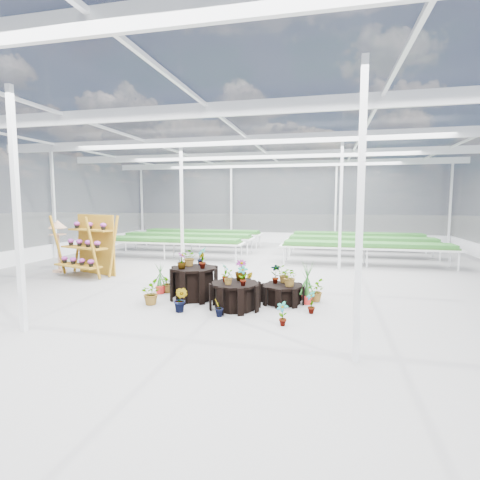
% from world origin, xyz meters
% --- Properties ---
extents(ground_plane, '(24.00, 24.00, 0.00)m').
position_xyz_m(ground_plane, '(0.00, 0.00, 0.00)').
color(ground_plane, gray).
rests_on(ground_plane, ground).
extents(greenhouse_shell, '(18.00, 24.00, 4.50)m').
position_xyz_m(greenhouse_shell, '(0.00, 0.00, 2.25)').
color(greenhouse_shell, white).
rests_on(greenhouse_shell, ground).
extents(steel_frame, '(18.00, 24.00, 4.50)m').
position_xyz_m(steel_frame, '(0.00, 0.00, 2.25)').
color(steel_frame, silver).
rests_on(steel_frame, ground).
extents(nursery_benches, '(16.00, 7.00, 0.84)m').
position_xyz_m(nursery_benches, '(0.00, 7.20, 0.42)').
color(nursery_benches, silver).
rests_on(nursery_benches, ground).
extents(plinth_tall, '(1.32, 1.32, 0.80)m').
position_xyz_m(plinth_tall, '(-0.66, -1.07, 0.40)').
color(plinth_tall, black).
rests_on(plinth_tall, ground).
extents(plinth_mid, '(1.45, 1.45, 0.60)m').
position_xyz_m(plinth_mid, '(0.54, -1.67, 0.30)').
color(plinth_mid, black).
rests_on(plinth_mid, ground).
extents(plinth_low, '(1.08, 1.08, 0.45)m').
position_xyz_m(plinth_low, '(1.54, -0.97, 0.22)').
color(plinth_low, black).
rests_on(plinth_low, ground).
extents(shelf_rack, '(2.10, 1.53, 2.00)m').
position_xyz_m(shelf_rack, '(-5.10, 0.85, 1.00)').
color(shelf_rack, '#986D19').
rests_on(shelf_rack, ground).
extents(bird_table, '(0.55, 0.55, 1.80)m').
position_xyz_m(bird_table, '(-6.42, 1.24, 0.90)').
color(bird_table, tan).
rests_on(bird_table, ground).
extents(nursery_plants, '(4.46, 2.96, 1.32)m').
position_xyz_m(nursery_plants, '(0.22, -1.00, 0.49)').
color(nursery_plants, '#265D23').
rests_on(nursery_plants, ground).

